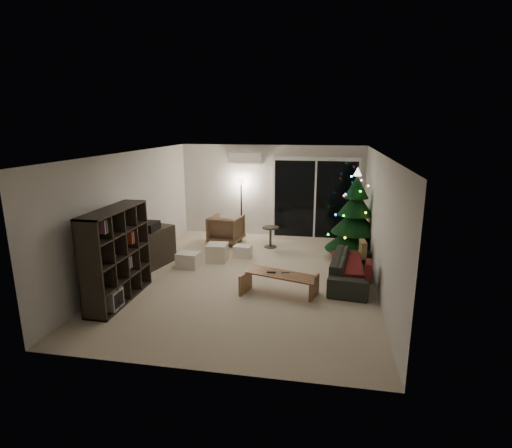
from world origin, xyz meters
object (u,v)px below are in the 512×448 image
Objects in this scene: armchair at (226,229)px; sofa at (352,269)px; bookshelf at (106,255)px; media_cabinet at (148,249)px; christmas_tree at (355,214)px; coffee_table at (279,284)px.

sofa is at bearing 152.45° from armchair.
bookshelf is 0.89× the size of sofa.
bookshelf reaches higher than sofa.
bookshelf is at bearing -75.97° from media_cabinet.
christmas_tree is (4.41, 3.02, 0.23)m from bookshelf.
christmas_tree is at bearing 55.85° from bookshelf.
coffee_table is 2.85m from christmas_tree.
bookshelf is 5.35m from christmas_tree.
sofa reaches higher than coffee_table.
christmas_tree is (1.44, 2.31, 0.85)m from coffee_table.
armchair is 0.61× the size of coffee_table.
sofa is at bearing 12.68° from media_cabinet.
armchair reaches higher than coffee_table.
bookshelf is 0.79× the size of christmas_tree.
coffee_table is (2.97, -0.94, -0.21)m from media_cabinet.
armchair is at bearing 137.14° from coffee_table.
armchair is 0.43× the size of sofa.
media_cabinet is 2.40m from armchair.
coffee_table is (1.77, -3.02, -0.16)m from armchair.
armchair is (1.20, 2.07, -0.05)m from media_cabinet.
media_cabinet is at bearing 95.66° from sofa.
media_cabinet is 0.71× the size of sofa.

